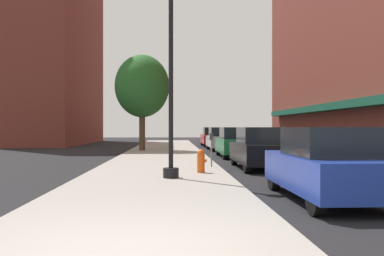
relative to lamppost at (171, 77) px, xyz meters
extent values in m
plane|color=black|center=(3.51, 10.61, -3.20)|extent=(90.00, 90.00, 0.00)
cube|color=gray|center=(-0.49, 11.61, -3.14)|extent=(4.80, 50.00, 0.12)
cube|color=#144C38|center=(11.16, 14.61, -0.10)|extent=(0.90, 34.00, 0.50)
cube|color=brown|center=(-11.49, 29.61, 6.70)|extent=(6.00, 18.00, 19.80)
cube|color=#144C38|center=(-14.84, 29.61, -0.10)|extent=(0.90, 15.30, 0.50)
cylinder|color=black|center=(0.00, 0.00, -2.93)|extent=(0.48, 0.48, 0.30)
cylinder|color=black|center=(0.00, 0.00, -0.18)|extent=(0.14, 0.14, 5.20)
cylinder|color=#E05614|center=(1.01, 1.41, -2.77)|extent=(0.26, 0.26, 0.62)
sphere|color=#E05614|center=(1.01, 1.41, -2.41)|extent=(0.24, 0.24, 0.24)
cylinder|color=#E05614|center=(1.15, 1.41, -2.68)|extent=(0.12, 0.10, 0.10)
cylinder|color=slate|center=(1.56, 3.43, -2.56)|extent=(0.06, 0.06, 1.05)
cube|color=#33383D|center=(1.56, 3.43, -1.90)|extent=(0.14, 0.09, 0.26)
cylinder|color=#4C3823|center=(-2.00, 15.24, -1.61)|extent=(0.40, 0.40, 2.94)
ellipsoid|color=#235B23|center=(-2.00, 15.24, 1.22)|extent=(3.64, 3.64, 4.19)
cylinder|color=black|center=(2.73, -1.79, -2.88)|extent=(0.22, 0.64, 0.64)
cylinder|color=black|center=(4.29, -1.79, -2.88)|extent=(0.22, 0.64, 0.64)
cylinder|color=black|center=(2.73, -4.99, -2.88)|extent=(0.22, 0.64, 0.64)
cube|color=#1E389E|center=(3.51, -3.39, -2.56)|extent=(1.80, 4.30, 0.76)
cube|color=black|center=(3.51, -3.54, -1.86)|extent=(1.56, 2.20, 0.64)
cylinder|color=black|center=(2.73, 5.36, -2.88)|extent=(0.22, 0.64, 0.64)
cylinder|color=black|center=(4.29, 5.36, -2.88)|extent=(0.22, 0.64, 0.64)
cylinder|color=black|center=(2.73, 2.16, -2.88)|extent=(0.22, 0.64, 0.64)
cylinder|color=black|center=(4.29, 2.16, -2.88)|extent=(0.22, 0.64, 0.64)
cube|color=black|center=(3.51, 3.76, -2.56)|extent=(1.80, 4.30, 0.76)
cube|color=black|center=(3.51, 3.61, -1.86)|extent=(1.56, 2.20, 0.64)
cylinder|color=black|center=(2.73, 11.68, -2.88)|extent=(0.22, 0.64, 0.64)
cylinder|color=black|center=(4.29, 11.68, -2.88)|extent=(0.22, 0.64, 0.64)
cylinder|color=black|center=(2.73, 8.48, -2.88)|extent=(0.22, 0.64, 0.64)
cylinder|color=black|center=(4.29, 8.48, -2.88)|extent=(0.22, 0.64, 0.64)
cube|color=#196638|center=(3.51, 10.08, -2.56)|extent=(1.80, 4.30, 0.76)
cube|color=black|center=(3.51, 9.93, -1.86)|extent=(1.56, 2.20, 0.64)
cylinder|color=black|center=(2.73, 18.75, -2.88)|extent=(0.22, 0.64, 0.64)
cylinder|color=black|center=(4.29, 18.75, -2.88)|extent=(0.22, 0.64, 0.64)
cylinder|color=black|center=(2.73, 15.55, -2.88)|extent=(0.22, 0.64, 0.64)
cylinder|color=black|center=(4.29, 15.55, -2.88)|extent=(0.22, 0.64, 0.64)
cube|color=#B2B2BA|center=(3.51, 17.15, -2.56)|extent=(1.80, 4.30, 0.76)
cube|color=black|center=(3.51, 17.00, -1.86)|extent=(1.56, 2.20, 0.64)
cylinder|color=black|center=(2.73, 24.96, -2.88)|extent=(0.22, 0.64, 0.64)
cylinder|color=black|center=(4.29, 24.96, -2.88)|extent=(0.22, 0.64, 0.64)
cylinder|color=black|center=(2.73, 21.76, -2.88)|extent=(0.22, 0.64, 0.64)
cylinder|color=black|center=(4.29, 21.76, -2.88)|extent=(0.22, 0.64, 0.64)
cube|color=red|center=(3.51, 23.36, -2.56)|extent=(1.80, 4.30, 0.76)
cube|color=black|center=(3.51, 23.21, -1.86)|extent=(1.56, 2.20, 0.64)
camera|label=1|loc=(0.06, -12.59, -1.55)|focal=38.70mm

